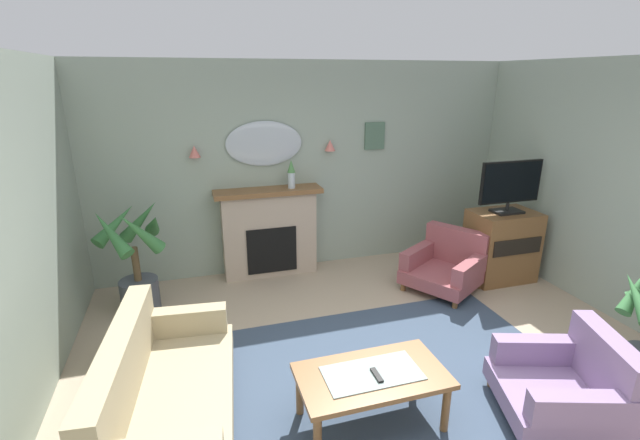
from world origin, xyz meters
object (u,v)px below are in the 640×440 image
object	(u,v)px
potted_plant_tall_palm	(136,260)
armchair_by_coffee_table	(569,384)
tv_cabinet	(501,246)
fireplace	(270,233)
wall_mirror	(264,144)
floral_couch	(159,386)
coffee_table	(372,380)
tv_remote	(377,375)
mantel_vase_right	(291,173)
wall_sconce_right	(330,145)
wall_sconce_left	(194,152)
tv_flatscreen	(510,185)
framed_picture	(375,136)
armchair_beside_couch	(447,264)

from	to	relation	value
potted_plant_tall_palm	armchair_by_coffee_table	bearing A→B (deg)	-40.04
tv_cabinet	potted_plant_tall_palm	distance (m)	4.41
fireplace	wall_mirror	bearing A→B (deg)	90.00
floral_couch	armchair_by_coffee_table	size ratio (longest dim) A/B	1.74
floral_couch	coffee_table	bearing A→B (deg)	-17.17
tv_remote	armchair_by_coffee_table	world-z (taller)	armchair_by_coffee_table
fireplace	mantel_vase_right	xyz separation A→B (m)	(0.30, -0.03, 0.78)
tv_cabinet	potted_plant_tall_palm	bearing A→B (deg)	173.83
floral_couch	tv_cabinet	xyz separation A→B (m)	(4.10, 1.40, 0.13)
armchair_by_coffee_table	potted_plant_tall_palm	distance (m)	4.24
wall_sconce_right	tv_remote	world-z (taller)	wall_sconce_right
wall_sconce_right	tv_remote	xyz separation A→B (m)	(-0.61, -3.00, -1.21)
wall_sconce_left	floral_couch	xyz separation A→B (m)	(-0.44, -2.49, -1.34)
tv_flatscreen	potted_plant_tall_palm	world-z (taller)	tv_flatscreen
coffee_table	tv_remote	xyz separation A→B (m)	(0.02, -0.04, 0.07)
tv_flatscreen	coffee_table	bearing A→B (deg)	-144.52
tv_flatscreen	wall_sconce_right	bearing A→B (deg)	150.50
fireplace	potted_plant_tall_palm	bearing A→B (deg)	-161.62
wall_sconce_left	framed_picture	bearing A→B (deg)	1.46
wall_sconce_right	framed_picture	bearing A→B (deg)	5.27
framed_picture	tv_flatscreen	world-z (taller)	framed_picture
tv_cabinet	wall_sconce_left	bearing A→B (deg)	163.45
floral_couch	tv_flatscreen	bearing A→B (deg)	18.61
floral_couch	wall_mirror	bearing A→B (deg)	63.05
floral_couch	armchair_by_coffee_table	distance (m)	3.08
fireplace	coffee_table	bearing A→B (deg)	-85.64
coffee_table	wall_mirror	bearing A→B (deg)	94.15
armchair_beside_couch	tv_flatscreen	distance (m)	1.23
fireplace	wall_mirror	distance (m)	1.15
framed_picture	armchair_beside_couch	distance (m)	1.93
wall_mirror	mantel_vase_right	bearing A→B (deg)	-29.54
tv_remote	armchair_beside_couch	bearing A→B (deg)	46.64
mantel_vase_right	coffee_table	world-z (taller)	mantel_vase_right
mantel_vase_right	wall_mirror	bearing A→B (deg)	150.46
wall_sconce_left	wall_mirror	bearing A→B (deg)	3.37
wall_mirror	tv_flatscreen	bearing A→B (deg)	-22.41
mantel_vase_right	wall_sconce_right	world-z (taller)	wall_sconce_right
fireplace	tv_flatscreen	size ratio (longest dim) A/B	1.62
armchair_by_coffee_table	tv_flatscreen	distance (m)	2.67
wall_mirror	armchair_by_coffee_table	world-z (taller)	wall_mirror
floral_couch	potted_plant_tall_palm	bearing A→B (deg)	98.55
wall_mirror	wall_sconce_left	bearing A→B (deg)	-176.63
framed_picture	tv_remote	distance (m)	3.56
wall_sconce_right	tv_flatscreen	world-z (taller)	wall_sconce_right
mantel_vase_right	tv_cabinet	size ratio (longest dim) A/B	0.40
wall_sconce_right	framed_picture	xyz separation A→B (m)	(0.65, 0.06, 0.09)
mantel_vase_right	tv_cabinet	bearing A→B (deg)	-21.09
floral_couch	potted_plant_tall_palm	xyz separation A→B (m)	(-0.28, 1.87, 0.29)
tv_cabinet	tv_flatscreen	xyz separation A→B (m)	(0.00, -0.02, 0.80)
armchair_beside_couch	tv_cabinet	xyz separation A→B (m)	(0.79, 0.03, 0.15)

